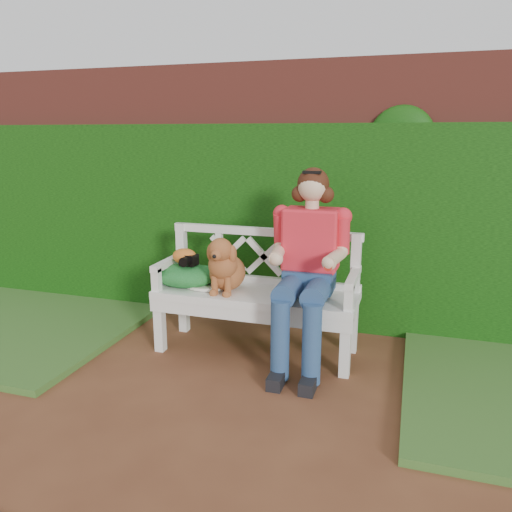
% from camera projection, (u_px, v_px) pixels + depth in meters
% --- Properties ---
extents(ground, '(60.00, 60.00, 0.00)m').
position_uv_depth(ground, '(203.00, 419.00, 2.91)').
color(ground, '#582F1D').
extents(brick_wall, '(10.00, 0.30, 2.20)m').
position_uv_depth(brick_wall, '(286.00, 194.00, 4.40)').
color(brick_wall, brown).
rests_on(brick_wall, ground).
extents(ivy_hedge, '(10.00, 0.18, 1.70)m').
position_uv_depth(ivy_hedge, '(279.00, 226.00, 4.26)').
color(ivy_hedge, '#1E6312').
rests_on(ivy_hedge, ground).
extents(garden_bench, '(1.65, 0.81, 0.48)m').
position_uv_depth(garden_bench, '(256.00, 321.00, 3.77)').
color(garden_bench, white).
rests_on(garden_bench, ground).
extents(seated_woman, '(0.64, 0.82, 1.37)m').
position_uv_depth(seated_woman, '(309.00, 270.00, 3.52)').
color(seated_woman, '#EC5A71').
rests_on(seated_woman, ground).
extents(dog, '(0.29, 0.39, 0.43)m').
position_uv_depth(dog, '(226.00, 263.00, 3.67)').
color(dog, '#A47243').
rests_on(dog, garden_bench).
extents(tennis_racket, '(0.72, 0.44, 0.03)m').
position_uv_depth(tennis_racket, '(204.00, 284.00, 3.82)').
color(tennis_racket, beige).
rests_on(tennis_racket, garden_bench).
extents(green_bag, '(0.60, 0.54, 0.17)m').
position_uv_depth(green_bag, '(186.00, 275.00, 3.84)').
color(green_bag, '#207717').
rests_on(green_bag, garden_bench).
extents(camera_item, '(0.14, 0.11, 0.08)m').
position_uv_depth(camera_item, '(189.00, 260.00, 3.78)').
color(camera_item, black).
rests_on(camera_item, green_bag).
extents(baseball_glove, '(0.20, 0.16, 0.12)m').
position_uv_depth(baseball_glove, '(185.00, 256.00, 3.81)').
color(baseball_glove, '#C26320').
rests_on(baseball_glove, green_bag).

